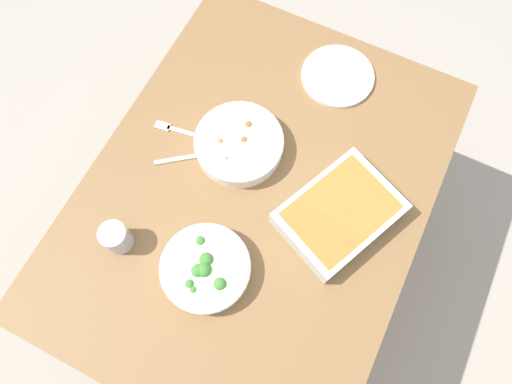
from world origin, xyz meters
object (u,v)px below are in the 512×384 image
Objects in this scene: spoon_by_stew at (194,156)px; fork_on_table at (180,131)px; side_plate at (338,76)px; drink_cup at (117,238)px; broccoli_bowl at (206,269)px; stew_bowl at (239,144)px; baking_dish at (340,213)px.

spoon_by_stew reaches higher than fork_on_table.
drink_cup is at bearing 156.51° from side_plate.
spoon_by_stew is at bearing -123.82° from fork_on_table.
broccoli_bowl is 1.05× the size of side_plate.
side_plate is (0.73, -0.32, -0.03)m from drink_cup.
stew_bowl is 1.40× the size of fork_on_table.
drink_cup is at bearing 169.64° from spoon_by_stew.
baking_dish reaches higher than fork_on_table.
spoon_by_stew is at bearing 34.56° from broccoli_bowl.
spoon_by_stew is at bearing 126.99° from stew_bowl.
fork_on_table is (0.32, 0.26, -0.03)m from broccoli_bowl.
broccoli_bowl is 0.38m from baking_dish.
drink_cup is 0.79m from side_plate.
broccoli_bowl is 0.63× the size of baking_dish.
stew_bowl is 0.69× the size of baking_dish.
spoon_by_stew is 0.85× the size of fork_on_table.
side_plate reaches higher than spoon_by_stew.
drink_cup is at bearing 122.98° from baking_dish.
broccoli_bowl is at bearing -82.30° from drink_cup.
broccoli_bowl is 0.33m from spoon_by_stew.
stew_bowl is 0.33m from baking_dish.
baking_dish is 2.40× the size of spoon_by_stew.
spoon_by_stew is at bearing 148.43° from side_plate.
stew_bowl is at bearing -53.01° from spoon_by_stew.
side_plate is at bearing -6.12° from broccoli_bowl.
stew_bowl is 0.13m from spoon_by_stew.
side_plate is at bearing -42.22° from fork_on_table.
baking_dish is at bearing -88.16° from spoon_by_stew.
side_plate is at bearing -23.49° from drink_cup.
spoon_by_stew is at bearing 91.84° from baking_dish.
stew_bowl is 1.08× the size of broccoli_bowl.
stew_bowl is 2.94× the size of drink_cup.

